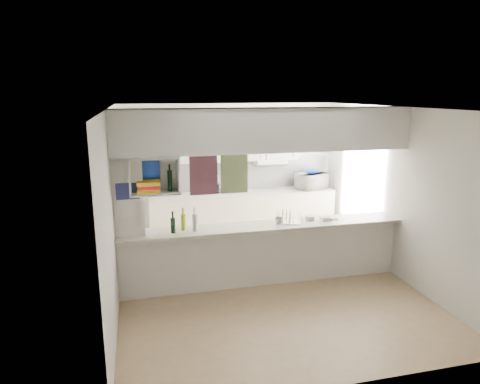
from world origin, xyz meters
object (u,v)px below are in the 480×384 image
object	(u,v)px
microwave	(311,181)
wine_bottles	(184,223)
dish_rack	(289,217)
bowl	(312,171)

from	to	relation	value
microwave	wine_bottles	xyz separation A→B (m)	(-2.77, -2.09, -0.04)
dish_rack	wine_bottles	distance (m)	1.56
microwave	wine_bottles	world-z (taller)	wine_bottles
bowl	dish_rack	xyz separation A→B (m)	(-1.21, -2.03, -0.27)
microwave	bowl	xyz separation A→B (m)	(-0.00, 0.00, 0.19)
bowl	dish_rack	size ratio (longest dim) A/B	0.60
microwave	dish_rack	distance (m)	2.36
wine_bottles	microwave	bearing A→B (deg)	37.04
bowl	microwave	bearing A→B (deg)	-20.30
bowl	dish_rack	world-z (taller)	bowl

